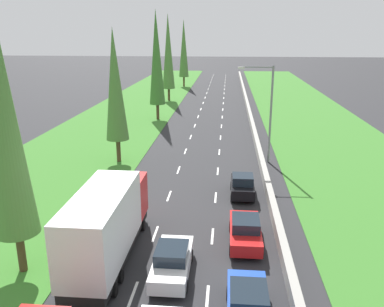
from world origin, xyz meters
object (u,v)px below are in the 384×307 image
(red_sedan_right_lane, at_px, (245,231))
(poplar_tree_third, at_px, (156,58))
(poplar_tree_fourth, at_px, (168,52))
(poplar_tree_fifth, at_px, (184,49))
(black_hatchback_right_lane, at_px, (242,185))
(white_box_truck_left_lane, at_px, (107,223))
(white_sedan_centre_lane, at_px, (172,261))
(poplar_tree_second, at_px, (115,85))
(poplar_tree_nearest, at_px, (2,111))
(blue_sedan_right_lane, at_px, (248,305))
(street_light_mast, at_px, (267,107))

(red_sedan_right_lane, xyz_separation_m, poplar_tree_third, (-10.93, 34.30, 7.67))
(poplar_tree_third, distance_m, poplar_tree_fourth, 16.42)
(poplar_tree_fifth, bearing_deg, poplar_tree_fourth, -91.61)
(black_hatchback_right_lane, height_order, poplar_tree_fifth, poplar_tree_fifth)
(poplar_tree_third, bearing_deg, black_hatchback_right_lane, -67.93)
(white_box_truck_left_lane, relative_size, poplar_tree_third, 0.63)
(white_sedan_centre_lane, xyz_separation_m, poplar_tree_fourth, (-7.92, 54.30, 7.74))
(white_sedan_centre_lane, relative_size, poplar_tree_fifth, 0.31)
(white_box_truck_left_lane, xyz_separation_m, poplar_tree_second, (-4.00, 17.12, 5.04))
(poplar_tree_nearest, xyz_separation_m, poplar_tree_fifth, (0.34, 74.57, -0.02))
(red_sedan_right_lane, bearing_deg, poplar_tree_third, 107.68)
(white_sedan_centre_lane, height_order, poplar_tree_fourth, poplar_tree_fourth)
(blue_sedan_right_lane, relative_size, poplar_tree_nearest, 0.31)
(black_hatchback_right_lane, bearing_deg, poplar_tree_third, 112.07)
(blue_sedan_right_lane, bearing_deg, poplar_tree_third, 104.75)
(white_box_truck_left_lane, xyz_separation_m, poplar_tree_fifth, (-3.78, 73.14, 6.17))
(poplar_tree_nearest, height_order, poplar_tree_fourth, poplar_tree_fourth)
(street_light_mast, bearing_deg, poplar_tree_fourth, 112.01)
(poplar_tree_third, bearing_deg, white_sedan_centre_lane, -79.30)
(white_sedan_centre_lane, height_order, poplar_tree_second, poplar_tree_second)
(black_hatchback_right_lane, distance_m, poplar_tree_fifth, 64.92)
(blue_sedan_right_lane, relative_size, poplar_tree_fifth, 0.31)
(poplar_tree_nearest, distance_m, poplar_tree_fifth, 74.57)
(poplar_tree_second, bearing_deg, red_sedan_right_lane, -52.29)
(poplar_tree_third, bearing_deg, poplar_tree_fifth, 90.32)
(white_box_truck_left_lane, relative_size, poplar_tree_fifth, 0.64)
(poplar_tree_nearest, bearing_deg, poplar_tree_fifth, 89.73)
(poplar_tree_second, bearing_deg, blue_sedan_right_lane, -62.33)
(poplar_tree_third, distance_m, street_light_mast, 23.08)
(black_hatchback_right_lane, distance_m, poplar_tree_third, 30.23)
(street_light_mast, bearing_deg, black_hatchback_right_lane, -105.48)
(black_hatchback_right_lane, xyz_separation_m, poplar_tree_fifth, (-11.19, 63.51, 7.52))
(black_hatchback_right_lane, bearing_deg, white_sedan_centre_lane, -109.53)
(blue_sedan_right_lane, relative_size, white_box_truck_left_lane, 0.48)
(blue_sedan_right_lane, xyz_separation_m, poplar_tree_fourth, (-11.57, 57.43, 7.74))
(white_box_truck_left_lane, xyz_separation_m, poplar_tree_third, (-3.58, 36.73, 6.30))
(red_sedan_right_lane, height_order, poplar_tree_second, poplar_tree_second)
(white_sedan_centre_lane, relative_size, red_sedan_right_lane, 1.00)
(white_sedan_centre_lane, distance_m, poplar_tree_second, 20.80)
(white_box_truck_left_lane, bearing_deg, black_hatchback_right_lane, 52.42)
(white_sedan_centre_lane, bearing_deg, street_light_mast, 72.24)
(black_hatchback_right_lane, relative_size, poplar_tree_nearest, 0.27)
(poplar_tree_nearest, xyz_separation_m, poplar_tree_fourth, (-0.22, 54.57, 0.18))
(white_sedan_centre_lane, relative_size, poplar_tree_third, 0.30)
(white_sedan_centre_lane, height_order, poplar_tree_nearest, poplar_tree_nearest)
(poplar_tree_fourth, bearing_deg, blue_sedan_right_lane, -78.61)
(red_sedan_right_lane, relative_size, poplar_tree_nearest, 0.31)
(poplar_tree_second, bearing_deg, poplar_tree_nearest, -90.39)
(poplar_tree_third, bearing_deg, white_box_truck_left_lane, -84.44)
(poplar_tree_third, bearing_deg, red_sedan_right_lane, -72.32)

